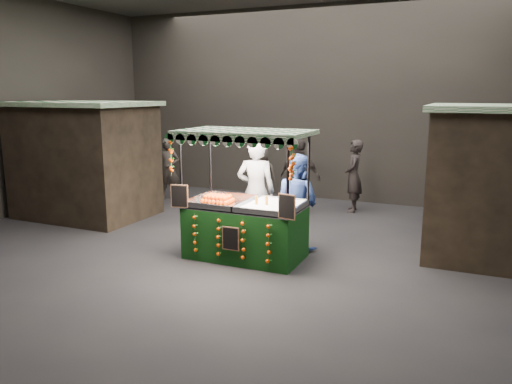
% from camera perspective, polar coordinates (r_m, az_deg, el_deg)
% --- Properties ---
extents(ground, '(12.00, 12.00, 0.00)m').
position_cam_1_polar(ground, '(8.92, -1.73, -6.91)').
color(ground, black).
rests_on(ground, ground).
extents(market_hall, '(12.10, 10.10, 5.05)m').
position_cam_1_polar(market_hall, '(8.49, -1.87, 15.32)').
color(market_hall, black).
rests_on(market_hall, ground).
extents(neighbour_stall_left, '(3.00, 2.20, 2.60)m').
position_cam_1_polar(neighbour_stall_left, '(11.91, -19.08, 3.58)').
color(neighbour_stall_left, black).
rests_on(neighbour_stall_left, ground).
extents(juice_stall, '(2.26, 1.33, 2.19)m').
position_cam_1_polar(juice_stall, '(8.43, -1.26, -3.19)').
color(juice_stall, black).
rests_on(juice_stall, ground).
extents(vendor_grey, '(0.82, 0.65, 1.96)m').
position_cam_1_polar(vendor_grey, '(9.30, -0.02, 0.10)').
color(vendor_grey, gray).
rests_on(vendor_grey, ground).
extents(vendor_blue, '(1.03, 0.94, 1.74)m').
position_cam_1_polar(vendor_blue, '(8.97, 4.79, -1.07)').
color(vendor_blue, navy).
rests_on(vendor_blue, ground).
extents(shopper_0, '(0.69, 0.58, 1.61)m').
position_cam_1_polar(shopper_0, '(13.33, -10.05, 2.63)').
color(shopper_0, '#2C2824').
rests_on(shopper_0, ground).
extents(shopper_1, '(1.17, 1.07, 1.94)m').
position_cam_1_polar(shopper_1, '(10.80, 23.56, 0.69)').
color(shopper_1, '#2B2623').
rests_on(shopper_1, ground).
extents(shopper_2, '(1.08, 0.58, 1.74)m').
position_cam_1_polar(shopper_2, '(11.56, 5.08, 1.76)').
color(shopper_2, '#2B2523').
rests_on(shopper_2, ground).
extents(shopper_3, '(0.95, 1.21, 1.65)m').
position_cam_1_polar(shopper_3, '(11.14, 20.63, 0.45)').
color(shopper_3, black).
rests_on(shopper_3, ground).
extents(shopper_4, '(0.84, 0.67, 1.51)m').
position_cam_1_polar(shopper_4, '(12.27, 0.66, 1.80)').
color(shopper_4, '#2D2924').
rests_on(shopper_4, ground).
extents(shopper_5, '(1.39, 1.30, 1.56)m').
position_cam_1_polar(shopper_5, '(10.37, 24.34, -0.86)').
color(shopper_5, black).
rests_on(shopper_5, ground).
extents(shopper_6, '(0.51, 0.69, 1.71)m').
position_cam_1_polar(shopper_6, '(11.94, 11.16, 1.82)').
color(shopper_6, black).
rests_on(shopper_6, ground).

